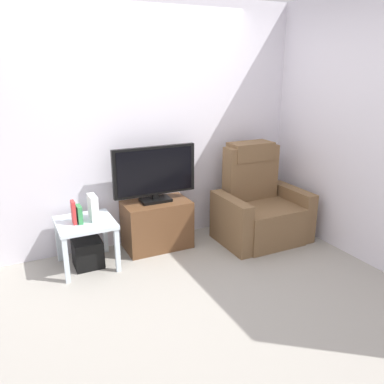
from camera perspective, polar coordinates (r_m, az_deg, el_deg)
The scene contains 11 objects.
ground_plane at distance 3.69m, azimuth -1.36°, elevation -13.31°, with size 6.40×6.40×0.00m, color #9E998E.
wall_back at distance 4.26m, azimuth -7.96°, elevation 9.45°, with size 6.40×0.06×2.60m, color silver.
wall_side at distance 4.34m, azimuth 21.97°, elevation 8.50°, with size 0.06×4.48×2.60m, color silver.
tv_stand at distance 4.31m, azimuth -5.10°, elevation -4.69°, with size 0.70×0.42×0.52m.
television at distance 4.14m, azimuth -5.41°, elevation 2.77°, with size 0.90×0.20×0.60m.
recliner_armchair at distance 4.55m, azimuth 9.69°, elevation -2.14°, with size 0.98×0.78×1.08m.
side_table at distance 3.97m, azimuth -15.15°, elevation -5.12°, with size 0.54×0.54×0.48m.
subwoofer_box at distance 4.08m, azimuth -14.86°, elevation -8.54°, with size 0.27×0.27×0.27m, color black.
book_leftmost at distance 3.87m, azimuth -16.77°, elevation -2.85°, with size 0.03×0.10×0.23m, color red.
book_middle at distance 3.89m, azimuth -16.00°, elevation -3.11°, with size 0.04×0.13×0.17m, color #388C4C.
game_console at distance 3.92m, azimuth -14.13°, elevation -2.18°, with size 0.07×0.20×0.24m, color white.
Camera 1 is at (-1.31, -2.87, 1.90)m, focal length 36.84 mm.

